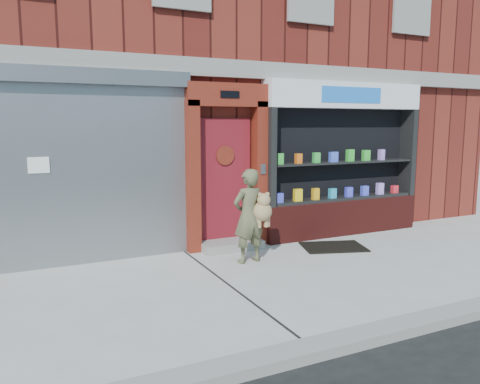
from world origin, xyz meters
TOP-DOWN VIEW (x-y plane):
  - ground at (0.00, 0.00)m, footprint 80.00×80.00m
  - curb at (0.00, -2.15)m, footprint 60.00×0.30m
  - building at (-0.00, 5.99)m, footprint 12.00×8.16m
  - shutter_bay at (-3.00, 1.93)m, footprint 3.10×0.30m
  - red_door_bay at (-0.75, 1.86)m, footprint 1.52×0.58m
  - pharmacy_bay at (1.75, 1.81)m, footprint 3.50×0.41m
  - woman at (-0.79, 0.86)m, footprint 0.67×0.43m
  - doormat at (0.96, 0.99)m, footprint 1.27×1.06m

SIDE VIEW (x-z plane):
  - ground at x=0.00m, z-range 0.00..0.00m
  - doormat at x=0.96m, z-range 0.00..0.03m
  - curb at x=0.00m, z-range 0.00..0.12m
  - woman at x=-0.79m, z-range 0.01..1.52m
  - pharmacy_bay at x=1.75m, z-range -0.13..2.87m
  - red_door_bay at x=-0.75m, z-range 0.01..2.91m
  - shutter_bay at x=-3.00m, z-range 0.20..3.24m
  - building at x=0.00m, z-range 0.00..8.00m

